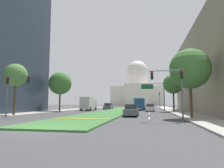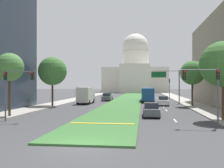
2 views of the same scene
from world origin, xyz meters
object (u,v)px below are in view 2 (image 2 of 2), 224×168
(street_tree_right_mid, at_px, (192,73))
(sedan_distant, at_px, (107,97))
(overhead_guide_sign, at_px, (169,80))
(sedan_midblock, at_px, (163,101))
(traffic_light_near_left, at_px, (13,84))
(box_truck_delivery, at_px, (86,95))
(traffic_light_near_right, at_px, (208,84))
(capitol_building, at_px, (135,72))
(traffic_light_far_right, at_px, (169,86))
(city_bus, at_px, (148,93))
(street_tree_left_mid, at_px, (52,71))
(street_tree_right_near, at_px, (223,64))
(street_tree_left_near, at_px, (10,67))
(sedan_lead_stopped, at_px, (151,110))

(street_tree_right_mid, xyz_separation_m, sedan_distant, (-16.24, 13.14, -4.83))
(overhead_guide_sign, distance_m, sedan_midblock, 5.23)
(traffic_light_near_left, xyz_separation_m, box_truck_delivery, (2.17, 23.78, -2.12))
(traffic_light_near_right, bearing_deg, capitol_building, 95.38)
(traffic_light_far_right, bearing_deg, traffic_light_near_left, -115.34)
(traffic_light_near_right, bearing_deg, overhead_guide_sign, 91.94)
(overhead_guide_sign, xyz_separation_m, box_truck_delivery, (-15.78, -1.36, -2.96))
(traffic_light_far_right, bearing_deg, city_bus, -120.03)
(street_tree_left_mid, relative_size, city_bus, 0.76)
(street_tree_right_near, bearing_deg, street_tree_right_mid, 89.76)
(box_truck_delivery, bearing_deg, city_bus, 34.22)
(sedan_midblock, height_order, box_truck_delivery, box_truck_delivery)
(street_tree_right_mid, bearing_deg, sedan_distant, 141.02)
(traffic_light_near_left, distance_m, street_tree_left_near, 4.10)
(street_tree_left_near, distance_m, street_tree_left_mid, 14.30)
(overhead_guide_sign, height_order, street_tree_left_near, street_tree_left_near)
(street_tree_right_near, xyz_separation_m, sedan_lead_stopped, (-7.18, 2.89, -5.03))
(traffic_light_near_right, height_order, box_truck_delivery, traffic_light_near_right)
(street_tree_left_near, relative_size, sedan_distant, 1.72)
(capitol_building, xyz_separation_m, street_tree_left_mid, (-11.52, -81.48, -3.72))
(capitol_building, height_order, street_tree_left_mid, capitol_building)
(street_tree_left_mid, bearing_deg, traffic_light_near_left, -83.09)
(traffic_light_near_left, relative_size, overhead_guide_sign, 0.80)
(sedan_lead_stopped, relative_size, sedan_distant, 1.04)
(street_tree_right_near, bearing_deg, sedan_midblock, 103.37)
(box_truck_delivery, bearing_deg, capitol_building, 84.48)
(street_tree_right_mid, height_order, sedan_lead_stopped, street_tree_right_mid)
(capitol_building, xyz_separation_m, box_truck_delivery, (-7.25, -75.02, -8.02))
(overhead_guide_sign, height_order, sedan_midblock, overhead_guide_sign)
(sedan_distant, distance_m, box_truck_delivery, 9.67)
(street_tree_left_near, distance_m, city_bus, 33.28)
(capitol_building, distance_m, traffic_light_near_right, 100.69)
(sedan_midblock, relative_size, box_truck_delivery, 0.71)
(capitol_building, distance_m, street_tree_left_near, 96.55)
(sedan_lead_stopped, bearing_deg, overhead_guide_sign, 78.82)
(traffic_light_far_right, relative_size, city_bus, 0.47)
(overhead_guide_sign, bearing_deg, street_tree_left_near, -132.09)
(capitol_building, xyz_separation_m, street_tree_right_mid, (11.91, -78.98, -4.04))
(overhead_guide_sign, bearing_deg, traffic_light_near_left, -125.54)
(sedan_midblock, relative_size, sedan_distant, 1.06)
(sedan_midblock, bearing_deg, city_bus, 104.60)
(street_tree_right_mid, relative_size, sedan_midblock, 1.69)
(sedan_midblock, bearing_deg, traffic_light_far_right, 81.36)
(traffic_light_near_left, relative_size, sedan_lead_stopped, 1.17)
(capitol_building, bearing_deg, city_bus, -86.02)
(traffic_light_near_right, distance_m, street_tree_left_mid, 28.09)
(overhead_guide_sign, xyz_separation_m, city_bus, (-3.88, 6.74, -2.86))
(street_tree_left_mid, height_order, box_truck_delivery, street_tree_left_mid)
(traffic_light_near_left, distance_m, box_truck_delivery, 23.97)
(overhead_guide_sign, height_order, street_tree_right_near, street_tree_right_near)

